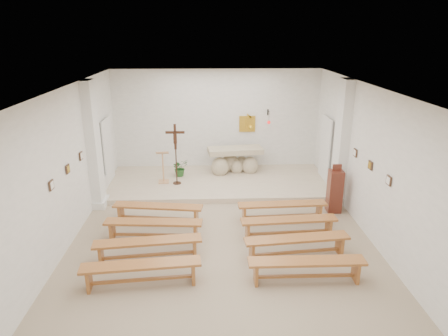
{
  "coord_description": "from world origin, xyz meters",
  "views": [
    {
      "loc": [
        -0.27,
        -8.44,
        4.67
      ],
      "look_at": [
        0.12,
        1.6,
        1.21
      ],
      "focal_mm": 32.0,
      "sensor_mm": 36.0,
      "label": 1
    }
  ],
  "objects_px": {
    "altar": "(234,162)",
    "lectern": "(163,166)",
    "bench_left_fourth": "(141,269)",
    "bench_right_second": "(289,223)",
    "bench_right_third": "(297,242)",
    "crucifix_stand": "(176,150)",
    "bench_left_second": "(153,226)",
    "bench_left_front": "(158,210)",
    "bench_right_fourth": "(306,265)",
    "bench_right_front": "(282,207)",
    "donation_pedestal": "(335,191)",
    "bench_left_third": "(148,245)"
  },
  "relations": [
    {
      "from": "altar",
      "to": "bench_right_front",
      "type": "relative_size",
      "value": 0.81
    },
    {
      "from": "bench_left_front",
      "to": "altar",
      "type": "bearing_deg",
      "value": 65.27
    },
    {
      "from": "bench_left_front",
      "to": "bench_right_fourth",
      "type": "bearing_deg",
      "value": -32.24
    },
    {
      "from": "bench_right_second",
      "to": "donation_pedestal",
      "type": "bearing_deg",
      "value": 39.15
    },
    {
      "from": "bench_right_front",
      "to": "crucifix_stand",
      "type": "bearing_deg",
      "value": 138.02
    },
    {
      "from": "altar",
      "to": "bench_right_front",
      "type": "distance_m",
      "value": 3.54
    },
    {
      "from": "donation_pedestal",
      "to": "bench_right_fourth",
      "type": "distance_m",
      "value": 3.54
    },
    {
      "from": "donation_pedestal",
      "to": "bench_right_second",
      "type": "relative_size",
      "value": 0.59
    },
    {
      "from": "crucifix_stand",
      "to": "bench_left_third",
      "type": "distance_m",
      "value": 4.27
    },
    {
      "from": "lectern",
      "to": "bench_right_front",
      "type": "xyz_separation_m",
      "value": [
        3.31,
        -2.5,
        -0.32
      ]
    },
    {
      "from": "donation_pedestal",
      "to": "bench_right_front",
      "type": "bearing_deg",
      "value": -160.34
    },
    {
      "from": "altar",
      "to": "bench_left_second",
      "type": "bearing_deg",
      "value": -123.65
    },
    {
      "from": "altar",
      "to": "crucifix_stand",
      "type": "xyz_separation_m",
      "value": [
        -1.87,
        -1.01,
        0.74
      ]
    },
    {
      "from": "altar",
      "to": "lectern",
      "type": "xyz_separation_m",
      "value": [
        -2.29,
        -0.88,
        0.17
      ]
    },
    {
      "from": "altar",
      "to": "bench_left_second",
      "type": "xyz_separation_m",
      "value": [
        -2.17,
        -4.28,
        -0.14
      ]
    },
    {
      "from": "altar",
      "to": "lectern",
      "type": "distance_m",
      "value": 2.46
    },
    {
      "from": "crucifix_stand",
      "to": "bench_left_fourth",
      "type": "relative_size",
      "value": 0.82
    },
    {
      "from": "lectern",
      "to": "bench_left_third",
      "type": "distance_m",
      "value": 4.31
    },
    {
      "from": "bench_left_front",
      "to": "bench_right_front",
      "type": "height_order",
      "value": "same"
    },
    {
      "from": "crucifix_stand",
      "to": "bench_right_front",
      "type": "relative_size",
      "value": 0.83
    },
    {
      "from": "bench_left_second",
      "to": "donation_pedestal",
      "type": "bearing_deg",
      "value": 20.65
    },
    {
      "from": "crucifix_stand",
      "to": "bench_left_fourth",
      "type": "bearing_deg",
      "value": -91.93
    },
    {
      "from": "bench_right_third",
      "to": "donation_pedestal",
      "type": "bearing_deg",
      "value": 50.78
    },
    {
      "from": "bench_right_second",
      "to": "bench_left_fourth",
      "type": "xyz_separation_m",
      "value": [
        -3.19,
        -1.79,
        0.0
      ]
    },
    {
      "from": "crucifix_stand",
      "to": "bench_left_second",
      "type": "distance_m",
      "value": 3.4
    },
    {
      "from": "bench_right_second",
      "to": "bench_right_third",
      "type": "height_order",
      "value": "same"
    },
    {
      "from": "donation_pedestal",
      "to": "bench_right_front",
      "type": "xyz_separation_m",
      "value": [
        -1.51,
        -0.5,
        -0.23
      ]
    },
    {
      "from": "crucifix_stand",
      "to": "bench_left_second",
      "type": "bearing_deg",
      "value": -93.81
    },
    {
      "from": "bench_right_front",
      "to": "bench_left_front",
      "type": "bearing_deg",
      "value": 177.47
    },
    {
      "from": "crucifix_stand",
      "to": "bench_left_third",
      "type": "relative_size",
      "value": 0.82
    },
    {
      "from": "bench_left_second",
      "to": "bench_left_third",
      "type": "relative_size",
      "value": 1.0
    },
    {
      "from": "lectern",
      "to": "bench_left_third",
      "type": "relative_size",
      "value": 0.47
    },
    {
      "from": "donation_pedestal",
      "to": "bench_left_third",
      "type": "distance_m",
      "value": 5.23
    },
    {
      "from": "altar",
      "to": "bench_right_fourth",
      "type": "relative_size",
      "value": 0.82
    },
    {
      "from": "donation_pedestal",
      "to": "bench_right_second",
      "type": "distance_m",
      "value": 2.07
    },
    {
      "from": "lectern",
      "to": "bench_right_second",
      "type": "relative_size",
      "value": 0.47
    },
    {
      "from": "crucifix_stand",
      "to": "bench_right_second",
      "type": "xyz_separation_m",
      "value": [
        2.88,
        -3.27,
        -0.89
      ]
    },
    {
      "from": "bench_right_front",
      "to": "bench_right_fourth",
      "type": "distance_m",
      "value": 2.69
    },
    {
      "from": "bench_left_second",
      "to": "bench_left_fourth",
      "type": "xyz_separation_m",
      "value": [
        0.0,
        -1.79,
        0.0
      ]
    },
    {
      "from": "lectern",
      "to": "bench_left_second",
      "type": "bearing_deg",
      "value": -92.01
    },
    {
      "from": "bench_left_front",
      "to": "bench_right_second",
      "type": "relative_size",
      "value": 1.0
    },
    {
      "from": "bench_right_fourth",
      "to": "bench_left_front",
      "type": "bearing_deg",
      "value": 139.95
    },
    {
      "from": "crucifix_stand",
      "to": "bench_right_fourth",
      "type": "xyz_separation_m",
      "value": [
        2.88,
        -5.06,
        -0.89
      ]
    },
    {
      "from": "bench_left_front",
      "to": "bench_left_second",
      "type": "distance_m",
      "value": 0.9
    },
    {
      "from": "crucifix_stand",
      "to": "donation_pedestal",
      "type": "height_order",
      "value": "crucifix_stand"
    },
    {
      "from": "lectern",
      "to": "bench_left_fourth",
      "type": "distance_m",
      "value": 5.2
    },
    {
      "from": "altar",
      "to": "donation_pedestal",
      "type": "distance_m",
      "value": 3.83
    },
    {
      "from": "bench_right_front",
      "to": "bench_right_fourth",
      "type": "height_order",
      "value": "same"
    },
    {
      "from": "bench_left_second",
      "to": "bench_left_front",
      "type": "bearing_deg",
      "value": 94.06
    },
    {
      "from": "crucifix_stand",
      "to": "bench_left_third",
      "type": "xyz_separation_m",
      "value": [
        -0.31,
        -4.16,
        -0.89
      ]
    }
  ]
}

